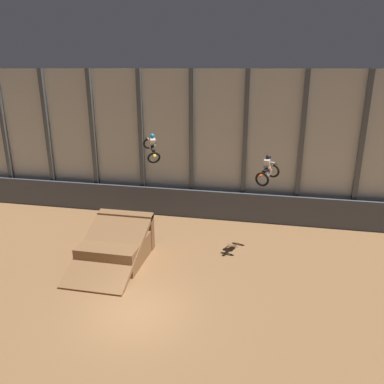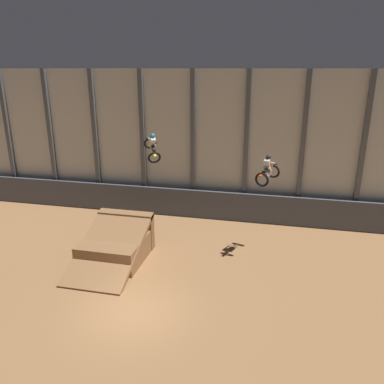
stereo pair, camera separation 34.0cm
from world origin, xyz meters
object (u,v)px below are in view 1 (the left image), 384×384
object	(u,v)px
rider_bike_left_air	(152,147)
dirt_ramp	(117,245)
rider_bike_right_air	(268,171)
traffic_cone_near_ramp	(91,240)

from	to	relation	value
rider_bike_left_air	dirt_ramp	bearing A→B (deg)	-135.77
dirt_ramp	rider_bike_right_air	size ratio (longest dim) A/B	2.70
dirt_ramp	rider_bike_left_air	world-z (taller)	rider_bike_left_air
rider_bike_left_air	rider_bike_right_air	distance (m)	6.49
dirt_ramp	traffic_cone_near_ramp	xyz separation A→B (m)	(-2.11, 1.20, -0.45)
rider_bike_right_air	traffic_cone_near_ramp	xyz separation A→B (m)	(-9.50, -1.11, -4.23)
dirt_ramp	rider_bike_left_air	bearing A→B (deg)	72.64
dirt_ramp	rider_bike_right_air	distance (m)	8.62
rider_bike_right_air	traffic_cone_near_ramp	world-z (taller)	rider_bike_right_air
rider_bike_left_air	rider_bike_right_air	size ratio (longest dim) A/B	1.01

